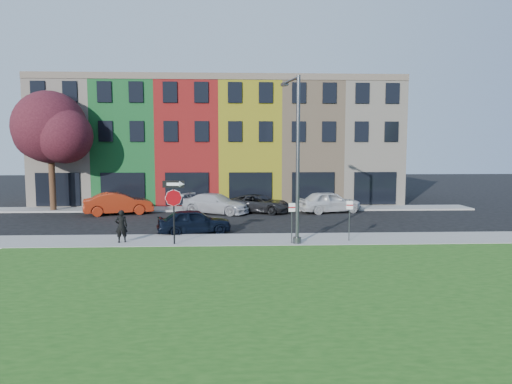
{
  "coord_description": "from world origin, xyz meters",
  "views": [
    {
      "loc": [
        -1.11,
        -19.79,
        4.77
      ],
      "look_at": [
        -0.08,
        4.0,
        2.43
      ],
      "focal_mm": 32.0,
      "sensor_mm": 36.0,
      "label": 1
    }
  ],
  "objects_px": {
    "stop_sign": "(174,199)",
    "sedan_near": "(194,221)",
    "street_lamp": "(296,160)",
    "man": "(121,226)"
  },
  "relations": [
    {
      "from": "stop_sign",
      "to": "sedan_near",
      "type": "xyz_separation_m",
      "value": [
        0.66,
        3.26,
        -1.61
      ]
    },
    {
      "from": "stop_sign",
      "to": "street_lamp",
      "type": "bearing_deg",
      "value": 5.32
    },
    {
      "from": "man",
      "to": "street_lamp",
      "type": "bearing_deg",
      "value": 160.53
    },
    {
      "from": "street_lamp",
      "to": "man",
      "type": "bearing_deg",
      "value": 165.31
    },
    {
      "from": "sedan_near",
      "to": "street_lamp",
      "type": "height_order",
      "value": "street_lamp"
    },
    {
      "from": "man",
      "to": "street_lamp",
      "type": "relative_size",
      "value": 0.2
    },
    {
      "from": "stop_sign",
      "to": "street_lamp",
      "type": "xyz_separation_m",
      "value": [
        5.9,
        0.11,
        1.86
      ]
    },
    {
      "from": "sedan_near",
      "to": "street_lamp",
      "type": "relative_size",
      "value": 0.54
    },
    {
      "from": "stop_sign",
      "to": "sedan_near",
      "type": "relative_size",
      "value": 0.71
    },
    {
      "from": "sedan_near",
      "to": "street_lamp",
      "type": "xyz_separation_m",
      "value": [
        5.24,
        -3.15,
        3.47
      ]
    }
  ]
}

